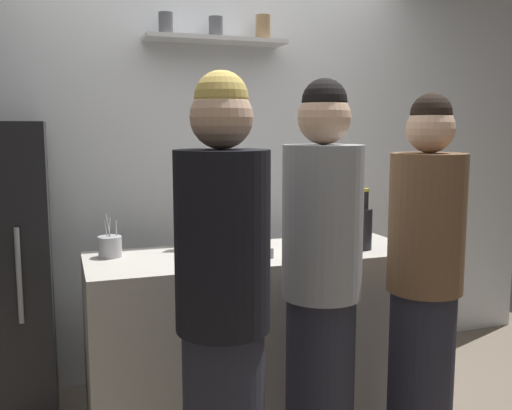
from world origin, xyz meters
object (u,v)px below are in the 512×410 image
object	(u,v)px
baking_pan	(234,251)
wine_bottle_dark_glass	(365,227)
person_blonde	(223,316)
person_grey_hoodie	(321,286)
wine_bottle_pale_glass	(348,230)
person_brown_jacket	(424,282)
water_bottle_plastic	(360,226)
utensil_holder	(110,246)
wine_bottle_amber_glass	(189,225)

from	to	relation	value
baking_pan	wine_bottle_dark_glass	world-z (taller)	wine_bottle_dark_glass
person_blonde	wine_bottle_dark_glass	bearing A→B (deg)	106.82
wine_bottle_dark_glass	person_blonde	xyz separation A→B (m)	(-0.99, -0.72, -0.15)
wine_bottle_dark_glass	person_grey_hoodie	size ratio (longest dim) A/B	0.19
wine_bottle_dark_glass	wine_bottle_pale_glass	bearing A→B (deg)	-147.60
baking_pan	person_brown_jacket	distance (m)	0.94
water_bottle_plastic	wine_bottle_dark_glass	bearing A→B (deg)	-110.20
wine_bottle_dark_glass	utensil_holder	bearing A→B (deg)	168.40
water_bottle_plastic	person_blonde	xyz separation A→B (m)	(-1.04, -0.86, -0.13)
person_blonde	person_brown_jacket	world-z (taller)	person_blonde
person_grey_hoodie	wine_bottle_pale_glass	bearing A→B (deg)	-145.82
wine_bottle_pale_glass	person_brown_jacket	bearing A→B (deg)	-65.16
wine_bottle_dark_glass	wine_bottle_pale_glass	size ratio (longest dim) A/B	1.00
water_bottle_plastic	person_grey_hoodie	distance (m)	0.83
wine_bottle_dark_glass	wine_bottle_amber_glass	distance (m)	0.94
wine_bottle_pale_glass	wine_bottle_amber_glass	distance (m)	0.85
water_bottle_plastic	person_grey_hoodie	size ratio (longest dim) A/B	0.14
water_bottle_plastic	person_blonde	bearing A→B (deg)	-140.48
person_blonde	water_bottle_plastic	bearing A→B (deg)	110.24
baking_pan	wine_bottle_amber_glass	world-z (taller)	wine_bottle_amber_glass
wine_bottle_dark_glass	water_bottle_plastic	distance (m)	0.15
utensil_holder	wine_bottle_amber_glass	xyz separation A→B (m)	(0.42, 0.07, 0.08)
utensil_holder	wine_bottle_dark_glass	bearing A→B (deg)	-11.60
water_bottle_plastic	person_blonde	size ratio (longest dim) A/B	0.14
baking_pan	person_blonde	bearing A→B (deg)	-109.56
person_brown_jacket	person_grey_hoodie	bearing A→B (deg)	33.11
water_bottle_plastic	person_brown_jacket	world-z (taller)	person_brown_jacket
wine_bottle_amber_glass	water_bottle_plastic	distance (m)	0.95
wine_bottle_pale_glass	person_brown_jacket	size ratio (longest dim) A/B	0.19
utensil_holder	water_bottle_plastic	distance (m)	1.36
wine_bottle_pale_glass	person_brown_jacket	distance (m)	0.47
utensil_holder	person_grey_hoodie	size ratio (longest dim) A/B	0.12
wine_bottle_pale_glass	wine_bottle_amber_glass	bearing A→B (deg)	149.15
baking_pan	wine_bottle_dark_glass	xyz separation A→B (m)	(0.70, -0.08, 0.10)
wine_bottle_pale_glass	wine_bottle_amber_glass	size ratio (longest dim) A/B	1.00
utensil_holder	person_brown_jacket	bearing A→B (deg)	-29.73
person_brown_jacket	wine_bottle_amber_glass	bearing A→B (deg)	-8.62
wine_bottle_dark_glass	water_bottle_plastic	xyz separation A→B (m)	(0.05, 0.14, -0.02)
wine_bottle_dark_glass	wine_bottle_amber_glass	size ratio (longest dim) A/B	1.00
baking_pan	person_grey_hoodie	bearing A→B (deg)	-69.07
utensil_holder	wine_bottle_dark_glass	xyz separation A→B (m)	(1.30, -0.27, 0.07)
utensil_holder	wine_bottle_amber_glass	distance (m)	0.43
water_bottle_plastic	person_brown_jacket	distance (m)	0.65
baking_pan	water_bottle_plastic	distance (m)	0.76
baking_pan	person_brown_jacket	bearing A→B (deg)	-38.06
wine_bottle_pale_glass	person_grey_hoodie	world-z (taller)	person_grey_hoodie
baking_pan	utensil_holder	xyz separation A→B (m)	(-0.60, 0.18, 0.03)
person_grey_hoodie	person_brown_jacket	world-z (taller)	person_grey_hoodie
baking_pan	person_grey_hoodie	xyz separation A→B (m)	(0.22, -0.57, -0.05)
water_bottle_plastic	person_grey_hoodie	xyz separation A→B (m)	(-0.54, -0.62, -0.13)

